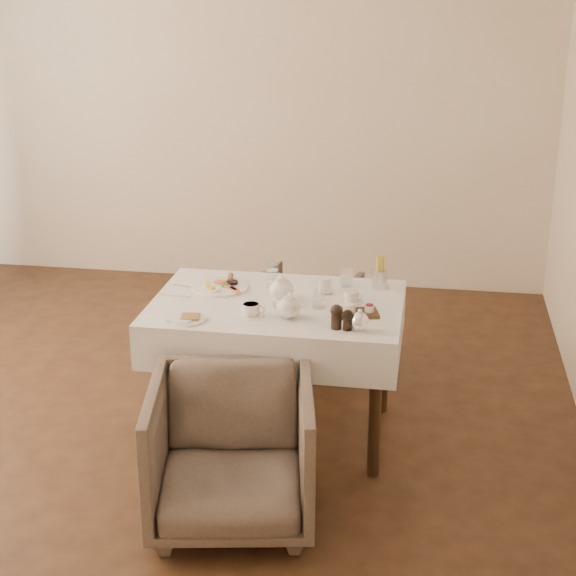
% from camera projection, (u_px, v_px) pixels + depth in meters
% --- Properties ---
extents(table, '(1.28, 0.88, 0.75)m').
position_uv_depth(table, '(277.00, 323.00, 4.55)').
color(table, black).
rests_on(table, ground).
extents(armchair_near, '(0.84, 0.86, 0.67)m').
position_uv_depth(armchair_near, '(232.00, 452.00, 3.92)').
color(armchair_near, brown).
rests_on(armchair_near, ground).
extents(armchair_far, '(0.75, 0.76, 0.57)m').
position_uv_depth(armchair_far, '(302.00, 320.00, 5.53)').
color(armchair_far, brown).
rests_on(armchair_far, ground).
extents(breakfast_plate, '(0.31, 0.31, 0.04)m').
position_uv_depth(breakfast_plate, '(221.00, 286.00, 4.71)').
color(breakfast_plate, white).
rests_on(breakfast_plate, table).
extents(side_plate, '(0.18, 0.18, 0.02)m').
position_uv_depth(side_plate, '(186.00, 319.00, 4.27)').
color(side_plate, white).
rests_on(side_plate, table).
extents(teapot_centre, '(0.21, 0.20, 0.14)m').
position_uv_depth(teapot_centre, '(281.00, 287.00, 4.51)').
color(teapot_centre, white).
rests_on(teapot_centre, table).
extents(teapot_front, '(0.19, 0.16, 0.13)m').
position_uv_depth(teapot_front, '(289.00, 306.00, 4.28)').
color(teapot_front, white).
rests_on(teapot_front, table).
extents(creamer, '(0.09, 0.09, 0.08)m').
position_uv_depth(creamer, '(325.00, 285.00, 4.63)').
color(creamer, white).
rests_on(creamer, table).
extents(teacup_near, '(0.13, 0.13, 0.07)m').
position_uv_depth(teacup_near, '(251.00, 311.00, 4.32)').
color(teacup_near, white).
rests_on(teacup_near, table).
extents(teacup_far, '(0.12, 0.12, 0.06)m').
position_uv_depth(teacup_far, '(351.00, 297.00, 4.51)').
color(teacup_far, white).
rests_on(teacup_far, table).
extents(glass_left, '(0.09, 0.09, 0.10)m').
position_uv_depth(glass_left, '(273.00, 271.00, 4.82)').
color(glass_left, silver).
rests_on(glass_left, table).
extents(glass_mid, '(0.08, 0.08, 0.10)m').
position_uv_depth(glass_mid, '(319.00, 299.00, 4.42)').
color(glass_mid, silver).
rests_on(glass_mid, table).
extents(glass_right, '(0.08, 0.08, 0.10)m').
position_uv_depth(glass_right, '(346.00, 277.00, 4.72)').
color(glass_right, silver).
rests_on(glass_right, table).
extents(condiment_board, '(0.22, 0.18, 0.05)m').
position_uv_depth(condiment_board, '(358.00, 312.00, 4.34)').
color(condiment_board, black).
rests_on(condiment_board, table).
extents(pepper_mill_left, '(0.07, 0.07, 0.12)m').
position_uv_depth(pepper_mill_left, '(336.00, 317.00, 4.16)').
color(pepper_mill_left, black).
rests_on(pepper_mill_left, table).
extents(pepper_mill_right, '(0.06, 0.06, 0.10)m').
position_uv_depth(pepper_mill_right, '(348.00, 320.00, 4.15)').
color(pepper_mill_right, black).
rests_on(pepper_mill_right, table).
extents(silver_pot, '(0.12, 0.11, 0.11)m').
position_uv_depth(silver_pot, '(360.00, 320.00, 4.13)').
color(silver_pot, white).
rests_on(silver_pot, table).
extents(fries_cup, '(0.08, 0.08, 0.18)m').
position_uv_depth(fries_cup, '(380.00, 274.00, 4.69)').
color(fries_cup, silver).
rests_on(fries_cup, table).
extents(cutlery_fork, '(0.18, 0.05, 0.00)m').
position_uv_depth(cutlery_fork, '(188.00, 287.00, 4.72)').
color(cutlery_fork, silver).
rests_on(cutlery_fork, table).
extents(cutlery_knife, '(0.18, 0.03, 0.00)m').
position_uv_depth(cutlery_knife, '(175.00, 296.00, 4.59)').
color(cutlery_knife, silver).
rests_on(cutlery_knife, table).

